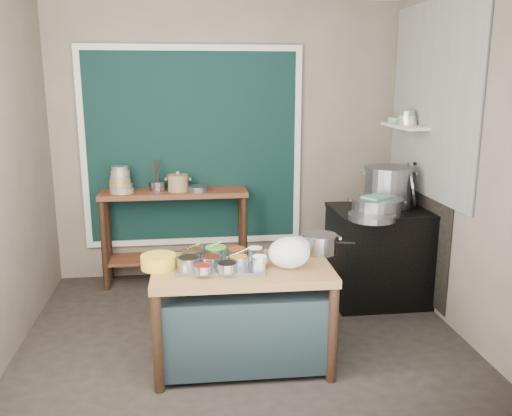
{
  "coord_description": "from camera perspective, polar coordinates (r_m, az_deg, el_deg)",
  "views": [
    {
      "loc": [
        -0.41,
        -4.05,
        2.03
      ],
      "look_at": [
        0.14,
        0.25,
        1.0
      ],
      "focal_mm": 38.0,
      "sensor_mm": 36.0,
      "label": 1
    }
  ],
  "objects": [
    {
      "name": "back_wall",
      "position": [
        5.61,
        -3.09,
        6.95
      ],
      "size": [
        3.5,
        0.02,
        2.8
      ],
      "primitive_type": "cube",
      "color": "#786B5C",
      "rests_on": "floor"
    },
    {
      "name": "stove_top",
      "position": [
        5.06,
        13.25,
        -0.25
      ],
      "size": [
        0.92,
        0.69,
        0.03
      ],
      "primitive_type": "cube",
      "color": "black",
      "rests_on": "stove_block"
    },
    {
      "name": "plastic_bag_a",
      "position": [
        3.77,
        3.52,
        -4.72
      ],
      "size": [
        0.36,
        0.34,
        0.22
      ],
      "primitive_type": "ellipsoid",
      "rotation": [
        0.0,
        0.0,
        0.37
      ],
      "color": "white",
      "rests_on": "prep_table"
    },
    {
      "name": "pot_lid",
      "position": [
        5.21,
        16.05,
        2.4
      ],
      "size": [
        0.24,
        0.42,
        0.41
      ],
      "primitive_type": "cylinder",
      "rotation": [
        0.0,
        1.36,
        -0.34
      ],
      "color": "gray",
      "rests_on": "stove_top"
    },
    {
      "name": "green_cloth",
      "position": [
        4.8,
        12.62,
        1.14
      ],
      "size": [
        0.29,
        0.27,
        0.02
      ],
      "primitive_type": "cube",
      "rotation": [
        0.0,
        0.0,
        0.58
      ],
      "color": "#539779",
      "rests_on": "steamer"
    },
    {
      "name": "steamer",
      "position": [
        4.82,
        12.57,
        0.18
      ],
      "size": [
        0.57,
        0.57,
        0.15
      ],
      "primitive_type": null,
      "rotation": [
        0.0,
        0.0,
        -0.3
      ],
      "color": "gray",
      "rests_on": "stove_top"
    },
    {
      "name": "stove_block",
      "position": [
        5.18,
        12.99,
        -4.98
      ],
      "size": [
        0.9,
        0.68,
        0.85
      ],
      "primitive_type": "cube",
      "color": "black",
      "rests_on": "floor"
    },
    {
      "name": "prep_table",
      "position": [
        3.98,
        -1.43,
        -11.19
      ],
      "size": [
        1.26,
        0.74,
        0.75
      ],
      "primitive_type": "cube",
      "rotation": [
        0.0,
        0.0,
        -0.02
      ],
      "color": "brown",
      "rests_on": "floor"
    },
    {
      "name": "ceramic_crock",
      "position": [
        5.41,
        -8.2,
        2.53
      ],
      "size": [
        0.23,
        0.23,
        0.14
      ],
      "primitive_type": null,
      "rotation": [
        0.0,
        0.0,
        -0.1
      ],
      "color": "olive",
      "rests_on": "back_counter"
    },
    {
      "name": "utensil_cup",
      "position": [
        5.45,
        -10.34,
        2.29
      ],
      "size": [
        0.17,
        0.17,
        0.1
      ],
      "primitive_type": "cylinder",
      "rotation": [
        0.0,
        0.0,
        0.07
      ],
      "color": "gray",
      "rests_on": "back_counter"
    },
    {
      "name": "wall_shelf",
      "position": [
        5.33,
        15.4,
        8.31
      ],
      "size": [
        0.22,
        0.7,
        0.03
      ],
      "primitive_type": "cube",
      "color": "beige",
      "rests_on": "right_wall"
    },
    {
      "name": "floor",
      "position": [
        4.56,
        -1.4,
        -13.19
      ],
      "size": [
        3.5,
        3.0,
        0.02
      ],
      "primitive_type": "cube",
      "color": "#2D2722",
      "rests_on": "ground"
    },
    {
      "name": "wide_bowl",
      "position": [
        5.38,
        -6.08,
        2.04
      ],
      "size": [
        0.22,
        0.22,
        0.05
      ],
      "primitive_type": "cylinder",
      "rotation": [
        0.0,
        0.0,
        0.07
      ],
      "color": "gray",
      "rests_on": "back_counter"
    },
    {
      "name": "stock_pot",
      "position": [
        5.16,
        13.74,
        2.22
      ],
      "size": [
        0.58,
        0.58,
        0.37
      ],
      "primitive_type": null,
      "rotation": [
        0.0,
        0.0,
        -0.28
      ],
      "color": "gray",
      "rests_on": "stove_top"
    },
    {
      "name": "condiment_tray",
      "position": [
        3.83,
        -3.58,
        -5.95
      ],
      "size": [
        0.65,
        0.5,
        0.03
      ],
      "primitive_type": "cube",
      "rotation": [
        0.0,
        0.0,
        -0.13
      ],
      "color": "gray",
      "rests_on": "prep_table"
    },
    {
      "name": "shallow_pan",
      "position": [
        4.64,
        12.1,
        -0.91
      ],
      "size": [
        0.44,
        0.44,
        0.05
      ],
      "primitive_type": "cylinder",
      "rotation": [
        0.0,
        0.0,
        -0.13
      ],
      "color": "gray",
      "rests_on": "stove_top"
    },
    {
      "name": "saucepan",
      "position": [
        4.12,
        6.73,
        -3.74
      ],
      "size": [
        0.32,
        0.32,
        0.14
      ],
      "primitive_type": null,
      "rotation": [
        0.0,
        0.0,
        -0.25
      ],
      "color": "gray",
      "rests_on": "prep_table"
    },
    {
      "name": "back_counter",
      "position": [
        5.56,
        -8.47,
        -2.98
      ],
      "size": [
        1.45,
        0.4,
        0.95
      ],
      "primitive_type": "cube",
      "color": "brown",
      "rests_on": "floor"
    },
    {
      "name": "curtain_frame",
      "position": [
        5.56,
        -6.67,
        6.29
      ],
      "size": [
        2.22,
        0.03,
        2.02
      ],
      "primitive_type": null,
      "color": "beige",
      "rests_on": "back_wall"
    },
    {
      "name": "condiment_bowls",
      "position": [
        3.82,
        -3.96,
        -5.27
      ],
      "size": [
        0.63,
        0.48,
        0.07
      ],
      "color": "silver",
      "rests_on": "condiment_tray"
    },
    {
      "name": "plastic_bag_b",
      "position": [
        4.02,
        4.31,
        -4.06
      ],
      "size": [
        0.24,
        0.21,
        0.15
      ],
      "primitive_type": "ellipsoid",
      "rotation": [
        0.0,
        0.0,
        0.22
      ],
      "color": "white",
      "rests_on": "prep_table"
    },
    {
      "name": "yellow_basin",
      "position": [
        3.83,
        -10.22,
        -5.57
      ],
      "size": [
        0.28,
        0.28,
        0.09
      ],
      "primitive_type": "cylinder",
      "rotation": [
        0.0,
        0.0,
        -0.15
      ],
      "color": "orange",
      "rests_on": "prep_table"
    },
    {
      "name": "right_wall",
      "position": [
        4.64,
        20.73,
        4.74
      ],
      "size": [
        0.02,
        3.0,
        2.8
      ],
      "primitive_type": "cube",
      "color": "#786B5C",
      "rests_on": "floor"
    },
    {
      "name": "curtain_panel",
      "position": [
        5.57,
        -6.67,
        6.31
      ],
      "size": [
        2.1,
        0.02,
        1.9
      ],
      "primitive_type": "cube",
      "color": "black",
      "rests_on": "back_wall"
    },
    {
      "name": "shelf_bowl_stack",
      "position": [
        5.28,
        15.65,
        9.08
      ],
      "size": [
        0.16,
        0.16,
        0.13
      ],
      "color": "silver",
      "rests_on": "wall_shelf"
    },
    {
      "name": "tile_panel",
      "position": [
        5.08,
        17.99,
        10.74
      ],
      "size": [
        0.02,
        1.7,
        1.7
      ],
      "primitive_type": "cube",
      "color": "#B2B2AA",
      "rests_on": "right_wall"
    },
    {
      "name": "shelf_bowl_green",
      "position": [
        5.55,
        14.45,
        8.97
      ],
      "size": [
        0.16,
        0.16,
        0.05
      ],
      "primitive_type": "cylinder",
      "rotation": [
        0.0,
        0.0,
        0.15
      ],
      "color": "gray",
      "rests_on": "wall_shelf"
    },
    {
      "name": "soot_patch",
      "position": [
        5.34,
        16.71,
        -1.59
      ],
      "size": [
        0.01,
        1.3,
        1.3
      ],
      "primitive_type": "cube",
      "color": "black",
      "rests_on": "right_wall"
    },
    {
      "name": "bowl_stack",
      "position": [
        5.43,
        -14.03,
        2.75
      ],
      "size": [
        0.23,
        0.23,
        0.26
      ],
      "color": "tan",
      "rests_on": "back_counter"
    }
  ]
}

